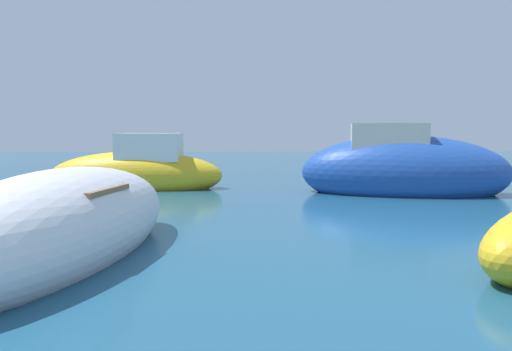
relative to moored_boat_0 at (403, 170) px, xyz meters
The scene contains 3 objects.
moored_boat_0 is the anchor object (origin of this frame).
moored_boat_1 10.78m from the moored_boat_0, 135.63° to the right, with size 3.18×6.48×1.79m.
moored_boat_2 8.55m from the moored_boat_0, 169.80° to the left, with size 5.83×2.05×2.20m.
Camera 1 is at (-7.49, -4.05, 1.96)m, focal length 34.44 mm.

